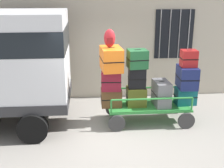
{
  "coord_description": "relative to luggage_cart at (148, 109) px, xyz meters",
  "views": [
    {
      "loc": [
        -0.49,
        -6.6,
        3.39
      ],
      "look_at": [
        0.11,
        0.42,
        1.08
      ],
      "focal_mm": 47.48,
      "sensor_mm": 36.0,
      "label": 1
    }
  ],
  "objects": [
    {
      "name": "suitcase_left_middle",
      "position": [
        -0.96,
        0.03,
        0.81
      ],
      "size": [
        0.54,
        0.57,
        0.5
      ],
      "color": "maroon",
      "rests_on": "suitcase_left_bottom"
    },
    {
      "name": "suitcase_left_bottom",
      "position": [
        -0.96,
        0.03,
        0.33
      ],
      "size": [
        0.53,
        0.41,
        0.46
      ],
      "color": "brown",
      "rests_on": "luggage_cart"
    },
    {
      "name": "suitcase_midright_top",
      "position": [
        0.96,
        -0.04,
        1.33
      ],
      "size": [
        0.4,
        0.34,
        0.42
      ],
      "color": "#B21E1E",
      "rests_on": "suitcase_midright_middle"
    },
    {
      "name": "suitcase_midright_middle",
      "position": [
        0.96,
        -0.02,
        0.84
      ],
      "size": [
        0.5,
        0.67,
        0.56
      ],
      "color": "navy",
      "rests_on": "suitcase_midright_bottom"
    },
    {
      "name": "luggage_cart",
      "position": [
        0.0,
        0.0,
        0.0
      ],
      "size": [
        2.17,
        1.02,
        0.48
      ],
      "color": "#2D8438",
      "rests_on": "ground"
    },
    {
      "name": "suitcase_midleft_top",
      "position": [
        -0.32,
        -0.0,
        1.34
      ],
      "size": [
        0.51,
        0.46,
        0.46
      ],
      "color": "#194C28",
      "rests_on": "suitcase_midleft_middle"
    },
    {
      "name": "suitcase_midleft_middle",
      "position": [
        -0.32,
        -0.01,
        0.85
      ],
      "size": [
        0.44,
        0.32,
        0.52
      ],
      "color": "black",
      "rests_on": "suitcase_midleft_bottom"
    },
    {
      "name": "building_wall",
      "position": [
        -1.05,
        2.13,
        2.12
      ],
      "size": [
        12.0,
        0.38,
        5.0
      ],
      "color": "#BCB29E",
      "rests_on": "ground"
    },
    {
      "name": "suitcase_left_top",
      "position": [
        -0.96,
        0.03,
        1.34
      ],
      "size": [
        0.56,
        0.84,
        0.56
      ],
      "color": "orange",
      "rests_on": "suitcase_left_middle"
    },
    {
      "name": "suitcase_midleft_bottom",
      "position": [
        -0.32,
        0.02,
        0.34
      ],
      "size": [
        0.49,
        0.44,
        0.49
      ],
      "color": "#4C5119",
      "rests_on": "luggage_cart"
    },
    {
      "name": "suitcase_midright_bottom",
      "position": [
        0.96,
        -0.02,
        0.33
      ],
      "size": [
        0.55,
        0.37,
        0.46
      ],
      "color": "#0F5960",
      "rests_on": "luggage_cart"
    },
    {
      "name": "suitcase_center_bottom",
      "position": [
        0.32,
        -0.02,
        0.42
      ],
      "size": [
        0.41,
        0.67,
        0.65
      ],
      "color": "slate",
      "rests_on": "luggage_cart"
    },
    {
      "name": "backpack",
      "position": [
        -1.0,
        0.04,
        1.84
      ],
      "size": [
        0.27,
        0.22,
        0.44
      ],
      "color": "maroon",
      "rests_on": "suitcase_left_top"
    },
    {
      "name": "ground_plane",
      "position": [
        -1.05,
        -0.42,
        -0.38
      ],
      "size": [
        40.0,
        40.0,
        0.0
      ],
      "primitive_type": "plane",
      "color": "gray"
    },
    {
      "name": "cart_railing",
      "position": [
        0.0,
        -0.0,
        0.39
      ],
      "size": [
        2.05,
        0.88,
        0.35
      ],
      "color": "#2D8438",
      "rests_on": "luggage_cart"
    }
  ]
}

